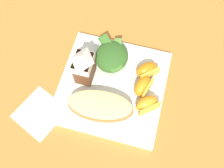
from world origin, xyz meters
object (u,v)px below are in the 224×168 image
at_px(cheesy_pizza_bread, 100,106).
at_px(orange_wedge_front, 147,104).
at_px(green_salad_pile, 112,56).
at_px(orange_wedge_middle, 143,86).
at_px(white_plate, 112,87).
at_px(orange_wedge_rear, 147,70).
at_px(milk_carton, 84,66).
at_px(paper_napkin, 40,113).

height_order(cheesy_pizza_bread, orange_wedge_front, orange_wedge_front).
relative_size(cheesy_pizza_bread, green_salad_pile, 1.60).
relative_size(cheesy_pizza_bread, orange_wedge_middle, 2.61).
relative_size(white_plate, orange_wedge_rear, 4.07).
xyz_separation_m(milk_carton, orange_wedge_middle, (0.00, -0.16, -0.04)).
relative_size(milk_carton, orange_wedge_front, 1.59).
distance_m(cheesy_pizza_bread, orange_wedge_front, 0.12).
relative_size(cheesy_pizza_bread, paper_napkin, 1.61).
distance_m(cheesy_pizza_bread, green_salad_pile, 0.15).
distance_m(white_plate, cheesy_pizza_bread, 0.08).
xyz_separation_m(orange_wedge_rear, paper_napkin, (-0.18, 0.25, -0.03)).
height_order(white_plate, paper_napkin, white_plate).
relative_size(green_salad_pile, orange_wedge_front, 1.60).
bearing_deg(orange_wedge_rear, milk_carton, 107.66).
xyz_separation_m(cheesy_pizza_bread, green_salad_pile, (0.15, 0.01, 0.00)).
distance_m(orange_wedge_front, orange_wedge_middle, 0.05).
relative_size(white_plate, paper_napkin, 2.55).
xyz_separation_m(white_plate, green_salad_pile, (0.08, 0.02, 0.03)).
bearing_deg(orange_wedge_rear, cheesy_pizza_bread, 144.25).
bearing_deg(green_salad_pile, paper_napkin, 143.38).
height_order(white_plate, green_salad_pile, green_salad_pile).
relative_size(white_plate, orange_wedge_front, 4.05).
height_order(milk_carton, orange_wedge_middle, milk_carton).
bearing_deg(white_plate, orange_wedge_rear, -53.83).
relative_size(white_plate, green_salad_pile, 2.52).
distance_m(cheesy_pizza_bread, orange_wedge_middle, 0.12).
bearing_deg(orange_wedge_front, cheesy_pizza_bread, 107.18).
height_order(orange_wedge_front, paper_napkin, orange_wedge_front).
bearing_deg(green_salad_pile, orange_wedge_middle, -122.55).
distance_m(milk_carton, orange_wedge_rear, 0.17).
bearing_deg(green_salad_pile, white_plate, -164.49).
relative_size(orange_wedge_middle, orange_wedge_rear, 0.99).
bearing_deg(cheesy_pizza_bread, paper_napkin, 107.80).
height_order(milk_carton, paper_napkin, milk_carton).
height_order(orange_wedge_middle, paper_napkin, orange_wedge_middle).
bearing_deg(milk_carton, cheesy_pizza_bread, -140.80).
bearing_deg(orange_wedge_middle, milk_carton, 90.65).
bearing_deg(orange_wedge_middle, cheesy_pizza_bread, 131.01).
relative_size(green_salad_pile, orange_wedge_middle, 1.64).
bearing_deg(orange_wedge_front, orange_wedge_middle, 24.18).
distance_m(milk_carton, orange_wedge_front, 0.19).
bearing_deg(milk_carton, white_plate, -96.65).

